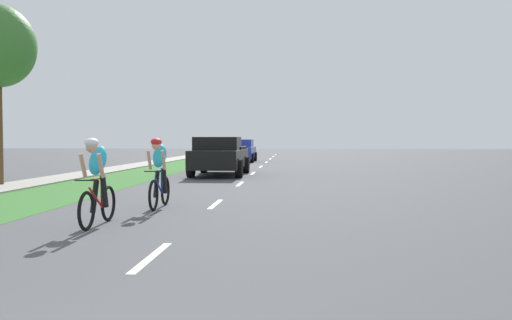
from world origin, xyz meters
The scene contains 8 objects.
ground_plane centered at (0.00, 20.00, 0.00)m, with size 120.00×120.00×0.00m, color #4C4C4F.
grass_verge centered at (-4.94, 20.00, 0.00)m, with size 2.99×70.00×0.01m, color #38722D.
sidewalk_concrete centered at (-7.28, 20.00, 0.00)m, with size 1.69×70.00×0.10m, color #9E998E.
lane_markings_center centered at (0.00, 24.00, 0.00)m, with size 0.12×52.20×0.01m.
cyclist_lead centered at (-1.64, 6.75, 0.81)m, with size 0.42×1.72×1.58m.
cyclist_trailing centered at (-1.16, 9.22, 0.81)m, with size 0.42×1.72×1.58m.
pickup_black centered at (-1.31, 19.81, 0.83)m, with size 2.22×5.10×1.64m.
sedan_blue centered at (-1.77, 33.05, 0.77)m, with size 1.98×4.30×1.52m.
Camera 1 is at (1.89, -2.33, 1.57)m, focal length 36.63 mm.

